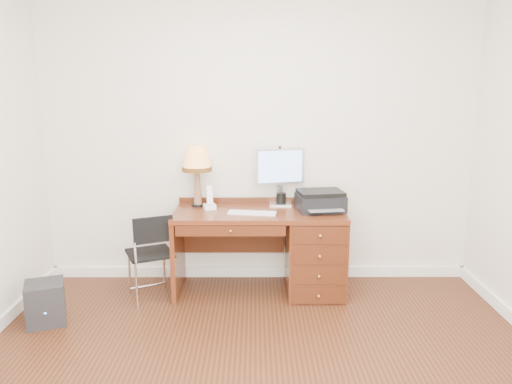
{
  "coord_description": "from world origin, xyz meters",
  "views": [
    {
      "loc": [
        -0.04,
        -2.87,
        1.84
      ],
      "look_at": [
        -0.03,
        1.2,
        0.96
      ],
      "focal_mm": 35.0,
      "sensor_mm": 36.0,
      "label": 1
    }
  ],
  "objects_px": {
    "chair": "(148,249)",
    "phone": "(210,202)",
    "desk": "(295,247)",
    "leg_lamp": "(197,162)",
    "monitor": "(280,170)",
    "printer": "(320,201)",
    "equipment_box": "(45,303)"
  },
  "relations": [
    {
      "from": "chair",
      "to": "phone",
      "type": "bearing_deg",
      "value": 5.42
    },
    {
      "from": "desk",
      "to": "leg_lamp",
      "type": "height_order",
      "value": "leg_lamp"
    },
    {
      "from": "monitor",
      "to": "leg_lamp",
      "type": "xyz_separation_m",
      "value": [
        -0.76,
        -0.07,
        0.08
      ]
    },
    {
      "from": "printer",
      "to": "leg_lamp",
      "type": "relative_size",
      "value": 0.8
    },
    {
      "from": "desk",
      "to": "printer",
      "type": "height_order",
      "value": "printer"
    },
    {
      "from": "printer",
      "to": "chair",
      "type": "xyz_separation_m",
      "value": [
        -1.49,
        -0.24,
        -0.36
      ]
    },
    {
      "from": "monitor",
      "to": "leg_lamp",
      "type": "height_order",
      "value": "leg_lamp"
    },
    {
      "from": "equipment_box",
      "to": "phone",
      "type": "bearing_deg",
      "value": 8.06
    },
    {
      "from": "equipment_box",
      "to": "chair",
      "type": "bearing_deg",
      "value": 7.78
    },
    {
      "from": "phone",
      "to": "equipment_box",
      "type": "relative_size",
      "value": 0.64
    },
    {
      "from": "phone",
      "to": "leg_lamp",
      "type": "bearing_deg",
      "value": 117.97
    },
    {
      "from": "monitor",
      "to": "leg_lamp",
      "type": "distance_m",
      "value": 0.76
    },
    {
      "from": "chair",
      "to": "equipment_box",
      "type": "distance_m",
      "value": 0.89
    },
    {
      "from": "chair",
      "to": "printer",
      "type": "bearing_deg",
      "value": -14.84
    },
    {
      "from": "printer",
      "to": "equipment_box",
      "type": "distance_m",
      "value": 2.41
    },
    {
      "from": "monitor",
      "to": "chair",
      "type": "distance_m",
      "value": 1.38
    },
    {
      "from": "desk",
      "to": "monitor",
      "type": "height_order",
      "value": "monitor"
    },
    {
      "from": "desk",
      "to": "printer",
      "type": "distance_m",
      "value": 0.48
    },
    {
      "from": "leg_lamp",
      "to": "equipment_box",
      "type": "bearing_deg",
      "value": -144.42
    },
    {
      "from": "leg_lamp",
      "to": "chair",
      "type": "xyz_separation_m",
      "value": [
        -0.39,
        -0.4,
        -0.68
      ]
    },
    {
      "from": "phone",
      "to": "equipment_box",
      "type": "distance_m",
      "value": 1.56
    },
    {
      "from": "equipment_box",
      "to": "monitor",
      "type": "bearing_deg",
      "value": 3.94
    },
    {
      "from": "chair",
      "to": "desk",
      "type": "bearing_deg",
      "value": -13.8
    },
    {
      "from": "chair",
      "to": "equipment_box",
      "type": "relative_size",
      "value": 2.35
    },
    {
      "from": "printer",
      "to": "phone",
      "type": "relative_size",
      "value": 2.08
    },
    {
      "from": "leg_lamp",
      "to": "chair",
      "type": "relative_size",
      "value": 0.71
    },
    {
      "from": "desk",
      "to": "monitor",
      "type": "distance_m",
      "value": 0.72
    },
    {
      "from": "desk",
      "to": "equipment_box",
      "type": "distance_m",
      "value": 2.12
    },
    {
      "from": "printer",
      "to": "chair",
      "type": "height_order",
      "value": "printer"
    },
    {
      "from": "monitor",
      "to": "chair",
      "type": "xyz_separation_m",
      "value": [
        -1.14,
        -0.47,
        -0.61
      ]
    },
    {
      "from": "monitor",
      "to": "phone",
      "type": "relative_size",
      "value": 2.45
    },
    {
      "from": "desk",
      "to": "leg_lamp",
      "type": "xyz_separation_m",
      "value": [
        -0.88,
        0.17,
        0.74
      ]
    }
  ]
}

